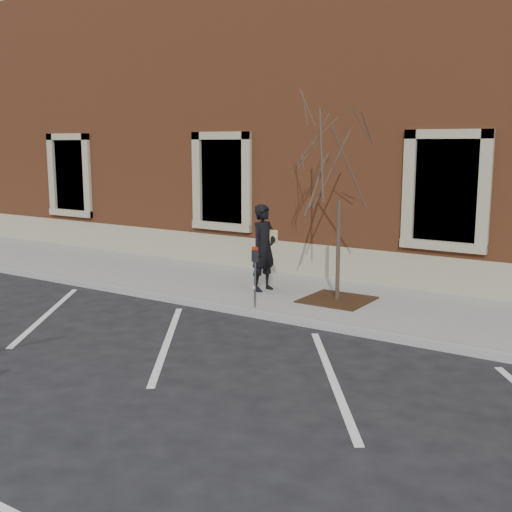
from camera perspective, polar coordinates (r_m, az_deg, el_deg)
The scene contains 9 objects.
ground at distance 13.05m, azimuth -1.46°, elevation -5.15°, with size 120.00×120.00×0.00m, color #28282B.
sidewalk_near at distance 14.45m, azimuth 2.52°, elevation -3.34°, with size 40.00×3.50×0.15m, color #A19E97.
curb_near at distance 12.99m, azimuth -1.59°, elevation -4.87°, with size 40.00×0.12×0.15m, color #9E9E99.
parking_stripes at distance 11.39m, azimuth -7.87°, elevation -7.51°, with size 28.00×4.40×0.01m, color silver, non-canonical shape.
building_civic at distance 19.45m, azimuth 11.94°, elevation 11.53°, with size 40.00×8.62×8.00m.
man at distance 14.24m, azimuth 0.70°, elevation 0.73°, with size 0.70×0.46×1.93m, color black.
parking_meter at distance 12.76m, azimuth -0.09°, elevation -0.86°, with size 0.11×0.09×1.23m.
tree_grate at distance 13.60m, azimuth 7.21°, elevation -3.87°, with size 1.33×1.33×0.03m, color #3B2612.
sapling at distance 13.22m, azimuth 7.47°, elevation 7.42°, with size 2.30×2.30×3.83m.
Camera 1 is at (7.23, -10.31, 3.42)m, focal length 45.00 mm.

